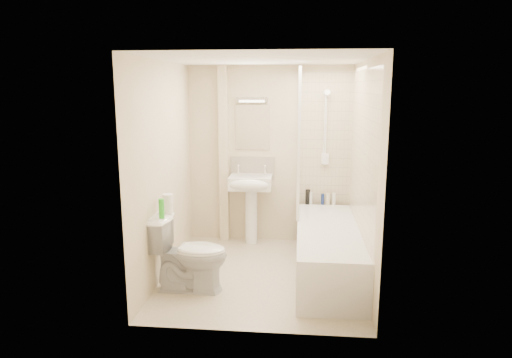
# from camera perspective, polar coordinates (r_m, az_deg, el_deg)

# --- Properties ---
(floor) EXTENTS (2.50, 2.50, 0.00)m
(floor) POSITION_cam_1_polar(r_m,az_deg,el_deg) (5.35, 0.69, -11.86)
(floor) COLOR beige
(floor) RESTS_ON ground
(wall_back) EXTENTS (2.20, 0.02, 2.40)m
(wall_back) POSITION_cam_1_polar(r_m,az_deg,el_deg) (6.23, 1.69, 2.98)
(wall_back) COLOR beige
(wall_back) RESTS_ON ground
(wall_left) EXTENTS (0.02, 2.50, 2.40)m
(wall_left) POSITION_cam_1_polar(r_m,az_deg,el_deg) (5.20, -11.44, 1.08)
(wall_left) COLOR beige
(wall_left) RESTS_ON ground
(wall_right) EXTENTS (0.02, 2.50, 2.40)m
(wall_right) POSITION_cam_1_polar(r_m,az_deg,el_deg) (5.03, 13.32, 0.63)
(wall_right) COLOR beige
(wall_right) RESTS_ON ground
(ceiling) EXTENTS (2.20, 2.50, 0.02)m
(ceiling) POSITION_cam_1_polar(r_m,az_deg,el_deg) (4.92, 0.76, 14.75)
(ceiling) COLOR white
(ceiling) RESTS_ON wall_back
(tile_back) EXTENTS (0.70, 0.01, 1.75)m
(tile_back) POSITION_cam_1_polar(r_m,az_deg,el_deg) (6.18, 8.67, 4.89)
(tile_back) COLOR beige
(tile_back) RESTS_ON wall_back
(tile_right) EXTENTS (0.01, 2.10, 1.75)m
(tile_right) POSITION_cam_1_polar(r_m,az_deg,el_deg) (5.09, 13.15, 3.33)
(tile_right) COLOR beige
(tile_right) RESTS_ON wall_right
(pipe_boxing) EXTENTS (0.12, 0.12, 2.40)m
(pipe_boxing) POSITION_cam_1_polar(r_m,az_deg,el_deg) (6.24, -4.05, 2.97)
(pipe_boxing) COLOR beige
(pipe_boxing) RESTS_ON ground
(splashback) EXTENTS (0.60, 0.02, 0.30)m
(splashback) POSITION_cam_1_polar(r_m,az_deg,el_deg) (6.26, -0.46, 1.46)
(splashback) COLOR beige
(splashback) RESTS_ON wall_back
(mirror) EXTENTS (0.46, 0.01, 0.60)m
(mirror) POSITION_cam_1_polar(r_m,az_deg,el_deg) (6.19, -0.47, 6.47)
(mirror) COLOR white
(mirror) RESTS_ON wall_back
(strip_light) EXTENTS (0.42, 0.07, 0.07)m
(strip_light) POSITION_cam_1_polar(r_m,az_deg,el_deg) (6.15, -0.50, 9.89)
(strip_light) COLOR silver
(strip_light) RESTS_ON wall_back
(bathtub) EXTENTS (0.70, 2.10, 0.55)m
(bathtub) POSITION_cam_1_polar(r_m,az_deg,el_deg) (5.33, 8.95, -8.76)
(bathtub) COLOR white
(bathtub) RESTS_ON ground
(shower_screen) EXTENTS (0.04, 0.92, 1.80)m
(shower_screen) POSITION_cam_1_polar(r_m,az_deg,el_deg) (5.73, 5.40, 4.72)
(shower_screen) COLOR white
(shower_screen) RESTS_ON bathtub
(shower_fixture) EXTENTS (0.10, 0.16, 0.99)m
(shower_fixture) POSITION_cam_1_polar(r_m,az_deg,el_deg) (6.12, 8.71, 5.97)
(shower_fixture) COLOR white
(shower_fixture) RESTS_ON wall_back
(pedestal_sink) EXTENTS (0.56, 0.51, 1.08)m
(pedestal_sink) POSITION_cam_1_polar(r_m,az_deg,el_deg) (6.10, -0.68, -1.40)
(pedestal_sink) COLOR white
(pedestal_sink) RESTS_ON ground
(bottle_black_a) EXTENTS (0.06, 0.06, 0.20)m
(bottle_black_a) POSITION_cam_1_polar(r_m,az_deg,el_deg) (6.23, 6.48, -2.24)
(bottle_black_a) COLOR black
(bottle_black_a) RESTS_ON bathtub
(bottle_white_a) EXTENTS (0.05, 0.05, 0.17)m
(bottle_white_a) POSITION_cam_1_polar(r_m,az_deg,el_deg) (6.24, 6.86, -2.39)
(bottle_white_a) COLOR silver
(bottle_white_a) RESTS_ON bathtub
(bottle_blue) EXTENTS (0.04, 0.04, 0.15)m
(bottle_blue) POSITION_cam_1_polar(r_m,az_deg,el_deg) (6.24, 8.33, -2.51)
(bottle_blue) COLOR navy
(bottle_blue) RESTS_ON bathtub
(bottle_cream) EXTENTS (0.06, 0.06, 0.16)m
(bottle_cream) POSITION_cam_1_polar(r_m,az_deg,el_deg) (6.25, 8.97, -2.47)
(bottle_cream) COLOR beige
(bottle_cream) RESTS_ON bathtub
(bottle_white_b) EXTENTS (0.05, 0.05, 0.16)m
(bottle_white_b) POSITION_cam_1_polar(r_m,az_deg,el_deg) (6.25, 9.73, -2.47)
(bottle_white_b) COLOR white
(bottle_white_b) RESTS_ON bathtub
(toilet) EXTENTS (0.48, 0.81, 0.80)m
(toilet) POSITION_cam_1_polar(r_m,az_deg,el_deg) (4.90, -8.28, -9.17)
(toilet) COLOR white
(toilet) RESTS_ON ground
(toilet_roll_lower) EXTENTS (0.10, 0.10, 0.10)m
(toilet_roll_lower) POSITION_cam_1_polar(r_m,az_deg,el_deg) (4.92, -10.94, -3.65)
(toilet_roll_lower) COLOR white
(toilet_roll_lower) RESTS_ON toilet
(toilet_roll_upper) EXTENTS (0.11, 0.11, 0.11)m
(toilet_roll_upper) POSITION_cam_1_polar(r_m,az_deg,el_deg) (4.89, -10.97, -2.49)
(toilet_roll_upper) COLOR white
(toilet_roll_upper) RESTS_ON toilet_roll_lower
(green_bottle) EXTENTS (0.06, 0.06, 0.20)m
(green_bottle) POSITION_cam_1_polar(r_m,az_deg,el_deg) (4.74, -11.74, -3.64)
(green_bottle) COLOR green
(green_bottle) RESTS_ON toilet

